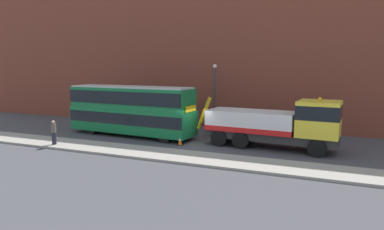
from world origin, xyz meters
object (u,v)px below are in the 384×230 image
at_px(recovery_tow_truck, 277,123).
at_px(traffic_cone_near_bus, 180,141).
at_px(pedestrian_onlooker, 54,133).
at_px(double_decker_bus, 131,109).
at_px(street_lamp, 215,91).

bearing_deg(recovery_tow_truck, traffic_cone_near_bus, -161.61).
distance_m(pedestrian_onlooker, traffic_cone_near_bus, 8.95).
bearing_deg(double_decker_bus, traffic_cone_near_bus, -12.88).
xyz_separation_m(traffic_cone_near_bus, street_lamp, (0.38, 6.52, 3.13)).
distance_m(recovery_tow_truck, traffic_cone_near_bus, 6.87).
bearing_deg(traffic_cone_near_bus, double_decker_bus, 162.45).
height_order(recovery_tow_truck, traffic_cone_near_bus, recovery_tow_truck).
distance_m(traffic_cone_near_bus, street_lamp, 7.24).
relative_size(recovery_tow_truck, street_lamp, 1.75).
relative_size(double_decker_bus, street_lamp, 1.92).
relative_size(double_decker_bus, traffic_cone_near_bus, 15.52).
height_order(double_decker_bus, traffic_cone_near_bus, double_decker_bus).
bearing_deg(pedestrian_onlooker, street_lamp, 19.64).
height_order(recovery_tow_truck, street_lamp, street_lamp).
bearing_deg(pedestrian_onlooker, double_decker_bus, 30.63).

